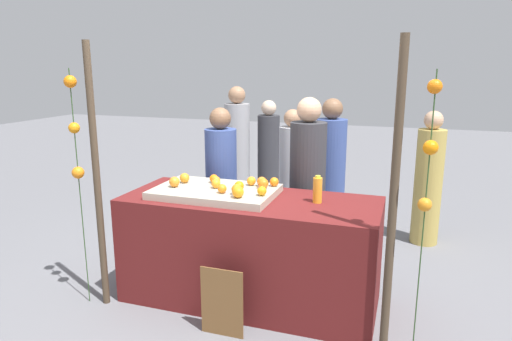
{
  "coord_description": "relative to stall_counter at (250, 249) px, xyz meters",
  "views": [
    {
      "loc": [
        1.19,
        -3.35,
        1.95
      ],
      "look_at": [
        0.0,
        0.15,
        1.09
      ],
      "focal_mm": 31.87,
      "sensor_mm": 36.0,
      "label": 1
    }
  ],
  "objects": [
    {
      "name": "orange_7",
      "position": [
        0.13,
        -0.09,
        0.54
      ],
      "size": [
        0.07,
        0.07,
        0.07
      ],
      "primitive_type": "sphere",
      "color": "orange",
      "rests_on": "orange_tray"
    },
    {
      "name": "vendor_left",
      "position": [
        -0.55,
        0.7,
        0.28
      ],
      "size": [
        0.31,
        0.31,
        1.56
      ],
      "color": "#384C8C",
      "rests_on": "ground_plane"
    },
    {
      "name": "orange_3",
      "position": [
        -0.07,
        -0.13,
        0.55
      ],
      "size": [
        0.09,
        0.09,
        0.09
      ],
      "primitive_type": "sphere",
      "color": "orange",
      "rests_on": "orange_tray"
    },
    {
      "name": "orange_12",
      "position": [
        -0.05,
        0.18,
        0.54
      ],
      "size": [
        0.08,
        0.08,
        0.08
      ],
      "primitive_type": "sphere",
      "color": "orange",
      "rests_on": "orange_tray"
    },
    {
      "name": "canopy_post_left",
      "position": [
        -1.13,
        -0.46,
        0.62
      ],
      "size": [
        0.06,
        0.06,
        2.14
      ],
      "primitive_type": "cylinder",
      "color": "#473828",
      "rests_on": "ground_plane"
    },
    {
      "name": "orange_13",
      "position": [
        -0.09,
        -0.01,
        0.55
      ],
      "size": [
        0.08,
        0.08,
        0.08
      ],
      "primitive_type": "sphere",
      "color": "orange",
      "rests_on": "orange_tray"
    },
    {
      "name": "orange_0",
      "position": [
        0.08,
        0.11,
        0.55
      ],
      "size": [
        0.09,
        0.09,
        0.09
      ],
      "primitive_type": "sphere",
      "color": "orange",
      "rests_on": "orange_tray"
    },
    {
      "name": "orange_11",
      "position": [
        0.04,
        0.18,
        0.55
      ],
      "size": [
        0.08,
        0.08,
        0.08
      ],
      "primitive_type": "sphere",
      "color": "orange",
      "rests_on": "orange_tray"
    },
    {
      "name": "vendor_right",
      "position": [
        0.32,
        0.7,
        0.33
      ],
      "size": [
        0.34,
        0.34,
        1.67
      ],
      "color": "#333338",
      "rests_on": "ground_plane"
    },
    {
      "name": "ground_plane",
      "position": [
        0.0,
        0.0,
        -0.45
      ],
      "size": [
        24.0,
        24.0,
        0.0
      ],
      "primitive_type": "plane",
      "color": "slate"
    },
    {
      "name": "crowd_person_2",
      "position": [
        -0.62,
        2.5,
        0.25
      ],
      "size": [
        0.3,
        0.3,
        1.5
      ],
      "color": "#333338",
      "rests_on": "ground_plane"
    },
    {
      "name": "orange_9",
      "position": [
        -0.19,
        -0.12,
        0.54
      ],
      "size": [
        0.07,
        0.07,
        0.07
      ],
      "primitive_type": "sphere",
      "color": "orange",
      "rests_on": "orange_tray"
    },
    {
      "name": "juice_bottle",
      "position": [
        0.54,
        0.06,
        0.55
      ],
      "size": [
        0.07,
        0.07,
        0.22
      ],
      "color": "orange",
      "rests_on": "stall_counter"
    },
    {
      "name": "chalkboard_sign",
      "position": [
        -0.01,
        -0.57,
        -0.19
      ],
      "size": [
        0.33,
        0.03,
        0.54
      ],
      "color": "brown",
      "rests_on": "ground_plane"
    },
    {
      "name": "canopy_post_right",
      "position": [
        1.13,
        -0.46,
        0.62
      ],
      "size": [
        0.06,
        0.06,
        2.14
      ],
      "primitive_type": "cylinder",
      "color": "#473828",
      "rests_on": "ground_plane"
    },
    {
      "name": "orange_tray",
      "position": [
        -0.31,
        -0.01,
        0.48
      ],
      "size": [
        1.0,
        0.63,
        0.06
      ],
      "primitive_type": "cube",
      "color": "#B2AD99",
      "rests_on": "stall_counter"
    },
    {
      "name": "crowd_person_3",
      "position": [
        -0.98,
        2.27,
        0.34
      ],
      "size": [
        0.34,
        0.34,
        1.69
      ],
      "color": "#99999E",
      "rests_on": "ground_plane"
    },
    {
      "name": "orange_4",
      "position": [
        -0.03,
        -0.21,
        0.55
      ],
      "size": [
        0.09,
        0.09,
        0.09
      ],
      "primitive_type": "sphere",
      "color": "orange",
      "rests_on": "orange_tray"
    },
    {
      "name": "crowd_person_1",
      "position": [
        -0.05,
        1.58,
        0.24
      ],
      "size": [
        0.3,
        0.3,
        1.48
      ],
      "color": "#99999E",
      "rests_on": "ground_plane"
    },
    {
      "name": "stall_counter",
      "position": [
        0.0,
        0.0,
        0.0
      ],
      "size": [
        2.09,
        0.83,
        0.89
      ],
      "primitive_type": "cube",
      "color": "#5B1919",
      "rests_on": "ground_plane"
    },
    {
      "name": "orange_8",
      "position": [
        -0.65,
        -0.08,
        0.55
      ],
      "size": [
        0.09,
        0.09,
        0.09
      ],
      "primitive_type": "sphere",
      "color": "orange",
      "rests_on": "orange_tray"
    },
    {
      "name": "garland_strand_right",
      "position": [
        1.31,
        -0.51,
        1.0
      ],
      "size": [
        0.09,
        0.1,
        1.93
      ],
      "color": "#2D4C23",
      "rests_on": "ground_plane"
    },
    {
      "name": "garland_strand_left",
      "position": [
        -1.27,
        -0.49,
        1.0
      ],
      "size": [
        0.1,
        0.1,
        1.93
      ],
      "color": "#2D4C23",
      "rests_on": "ground_plane"
    },
    {
      "name": "crowd_person_0",
      "position": [
        1.43,
        1.83,
        0.24
      ],
      "size": [
        0.3,
        0.3,
        1.48
      ],
      "color": "tan",
      "rests_on": "ground_plane"
    },
    {
      "name": "crowd_person_4",
      "position": [
        0.41,
        1.43,
        0.31
      ],
      "size": [
        0.32,
        0.32,
        1.62
      ],
      "color": "#384C8C",
      "rests_on": "ground_plane"
    },
    {
      "name": "orange_10",
      "position": [
        -0.35,
        0.11,
        0.54
      ],
      "size": [
        0.07,
        0.07,
        0.07
      ],
      "primitive_type": "sphere",
      "color": "orange",
      "rests_on": "orange_tray"
    },
    {
      "name": "orange_6",
      "position": [
        -0.3,
        -0.0,
        0.54
      ],
      "size": [
        0.08,
        0.08,
        0.08
      ],
      "primitive_type": "sphere",
      "color": "orange",
      "rests_on": "orange_tray"
    },
    {
      "name": "orange_5",
      "position": [
        -0.63,
        0.07,
        0.55
      ],
      "size": [
        0.09,
        0.09,
        0.09
      ],
      "primitive_type": "sphere",
      "color": "orange",
      "rests_on": "orange_tray"
    },
    {
      "name": "orange_1",
      "position": [
        0.14,
        0.21,
        0.54
      ],
      "size": [
        0.08,
        0.08,
        0.08
      ],
      "primitive_type": "sphere",
      "color": "orange",
      "rests_on": "orange_tray"
    },
    {
      "name": "orange_2",
      "position": [
        -0.39,
        0.16,
        0.54
      ],
      "size": [
        0.07,
        0.07,
        0.07
      ],
      "primitive_type": "sphere",
      "color": "orange",
      "rests_on": "orange_tray"
    }
  ]
}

